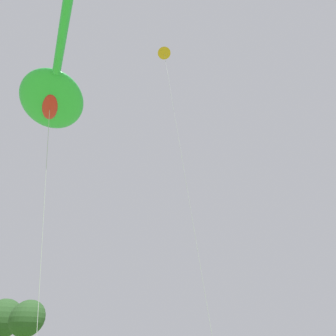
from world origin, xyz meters
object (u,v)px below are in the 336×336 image
object	(u,v)px
tree_pine_center	(27,319)
big_show_kite	(53,98)
small_kite_bird_shape	(164,51)
tree_oak_right	(2,319)

from	to	relation	value
tree_pine_center	big_show_kite	bearing A→B (deg)	-126.19
big_show_kite	small_kite_bird_shape	size ratio (longest dim) A/B	0.66
small_kite_bird_shape	tree_oak_right	world-z (taller)	small_kite_bird_shape
tree_pine_center	small_kite_bird_shape	bearing A→B (deg)	-117.01
big_show_kite	small_kite_bird_shape	xyz separation A→B (m)	(4.81, -4.32, 7.15)
small_kite_bird_shape	tree_pine_center	world-z (taller)	small_kite_bird_shape
small_kite_bird_shape	tree_pine_center	xyz separation A→B (m)	(18.33, 35.96, -14.67)
small_kite_bird_shape	tree_oak_right	xyz separation A→B (m)	(22.84, 50.33, -13.65)
small_kite_bird_shape	big_show_kite	bearing A→B (deg)	-5.93
small_kite_bird_shape	tree_oak_right	bearing A→B (deg)	-78.40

